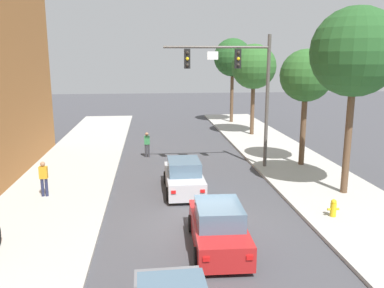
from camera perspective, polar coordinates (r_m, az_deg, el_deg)
ground_plane at (r=15.61m, az=2.05°, el=-11.91°), size 120.00×120.00×0.00m
sidewalk_left at (r=16.07m, az=-22.09°, el=-11.81°), size 5.00×60.00×0.15m
sidewalk_right at (r=17.65m, az=23.78°, el=-9.80°), size 5.00×60.00×0.15m
traffic_signal_mast at (r=22.70m, az=6.76°, el=9.43°), size 5.96×0.38×7.50m
car_lead_silver at (r=19.42m, az=-1.18°, el=-4.72°), size 1.86×4.25×1.60m
car_following_red at (r=13.90m, az=3.75°, el=-11.80°), size 1.94×4.29×1.60m
pedestrian_sidewalk_left_walker at (r=19.44m, az=-20.42°, el=-4.45°), size 0.36×0.22×1.64m
pedestrian_crossing_road at (r=26.21m, az=-6.44°, el=0.09°), size 0.36×0.22×1.64m
fire_hydrant at (r=17.10m, az=19.53°, el=-8.59°), size 0.48×0.24×0.72m
street_tree_nearest at (r=19.36m, az=22.27°, el=11.98°), size 3.95×3.95×8.45m
street_tree_second at (r=23.98m, az=15.99°, el=9.27°), size 3.00×3.00×6.74m
street_tree_third at (r=33.13m, az=8.81°, el=10.81°), size 3.60×3.60×7.34m
street_tree_farthest at (r=39.57m, az=5.82°, el=12.15°), size 3.64×3.64×8.10m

